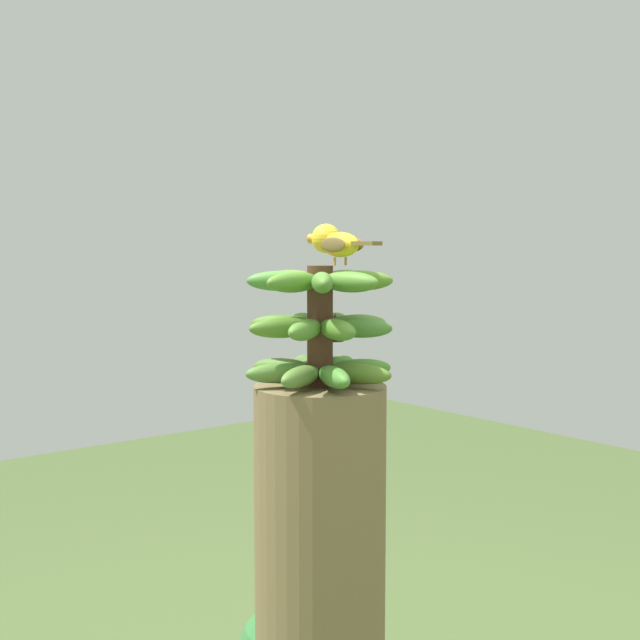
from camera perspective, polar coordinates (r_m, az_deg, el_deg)
banana_tree at (r=1.91m, az=0.00°, el=-20.36°), size 0.27×0.27×1.07m
banana_bunch at (r=1.74m, az=0.01°, el=-0.40°), size 0.31×0.31×0.25m
perched_bird at (r=1.75m, az=0.97°, el=5.22°), size 0.06×0.22×0.08m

